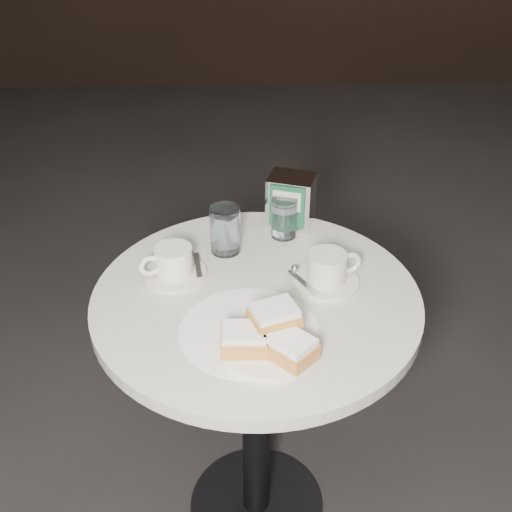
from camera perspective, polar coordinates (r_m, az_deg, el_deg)
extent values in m
plane|color=black|center=(1.91, 0.02, -21.52)|extent=(7.00, 7.00, 0.00)
cylinder|color=black|center=(1.90, 0.02, -21.27)|extent=(0.36, 0.36, 0.03)
cylinder|color=black|center=(1.62, 0.02, -14.18)|extent=(0.07, 0.07, 0.70)
cylinder|color=white|center=(1.37, 0.03, -3.94)|extent=(0.70, 0.70, 0.03)
cylinder|color=white|center=(1.27, -0.64, -6.65)|extent=(0.30, 0.30, 0.00)
cylinder|color=white|center=(1.22, 1.14, -8.18)|extent=(0.22, 0.22, 0.01)
cube|color=gold|center=(1.20, -1.04, -7.60)|extent=(0.09, 0.07, 0.03)
cube|color=white|center=(1.19, -1.05, -6.78)|extent=(0.08, 0.07, 0.01)
cube|color=#D68A41|center=(1.19, 3.07, -8.33)|extent=(0.11, 0.11, 0.03)
cube|color=white|center=(1.17, 3.11, -7.51)|extent=(0.10, 0.10, 0.01)
cube|color=gold|center=(1.21, 1.65, -5.65)|extent=(0.11, 0.10, 0.03)
cube|color=white|center=(1.19, 1.67, -4.82)|extent=(0.10, 0.09, 0.01)
cylinder|color=silver|center=(1.43, -7.23, -1.59)|extent=(0.18, 0.18, 0.01)
cylinder|color=white|center=(1.41, -7.33, -0.38)|extent=(0.11, 0.11, 0.06)
cylinder|color=brown|center=(1.39, -7.41, 0.51)|extent=(0.10, 0.10, 0.00)
torus|color=white|center=(1.39, -9.39, -0.87)|extent=(0.05, 0.03, 0.05)
cube|color=silver|center=(1.43, -5.21, -0.84)|extent=(0.02, 0.10, 0.00)
sphere|color=silver|center=(1.47, -5.86, 0.25)|extent=(0.02, 0.02, 0.02)
cylinder|color=silver|center=(1.40, 6.23, -2.22)|extent=(0.18, 0.18, 0.01)
cylinder|color=silver|center=(1.38, 6.33, -0.97)|extent=(0.10, 0.10, 0.06)
cylinder|color=#986B53|center=(1.37, 6.39, -0.07)|extent=(0.09, 0.09, 0.00)
torus|color=silver|center=(1.40, 8.36, -0.60)|extent=(0.05, 0.02, 0.05)
cube|color=silver|center=(1.38, 4.15, -2.35)|extent=(0.06, 0.09, 0.00)
sphere|color=#B4B4B8|center=(1.42, 3.46, -1.12)|extent=(0.02, 0.02, 0.02)
cylinder|color=white|center=(1.47, -2.75, 2.34)|extent=(0.08, 0.08, 0.11)
cylinder|color=silver|center=(1.48, -2.75, 2.20)|extent=(0.07, 0.07, 0.10)
cylinder|color=white|center=(1.53, 2.50, 3.42)|extent=(0.07, 0.07, 0.10)
cylinder|color=silver|center=(1.54, 2.50, 3.30)|extent=(0.06, 0.06, 0.08)
cube|color=silver|center=(1.58, 3.14, 5.01)|extent=(0.13, 0.12, 0.13)
cube|color=#195938|center=(1.54, 2.75, 4.35)|extent=(0.08, 0.03, 0.11)
cube|color=white|center=(1.53, 2.74, 4.89)|extent=(0.07, 0.02, 0.05)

